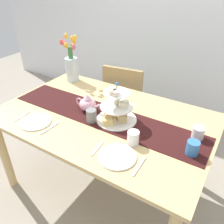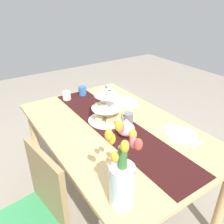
% 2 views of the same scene
% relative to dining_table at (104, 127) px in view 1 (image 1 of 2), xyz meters
% --- Properties ---
extents(ground_plane, '(8.00, 8.00, 0.00)m').
position_rel_dining_table_xyz_m(ground_plane, '(0.00, 0.00, -0.67)').
color(ground_plane, gray).
extents(room_wall_rear, '(6.00, 0.08, 2.60)m').
position_rel_dining_table_xyz_m(room_wall_rear, '(0.00, 1.62, 0.63)').
color(room_wall_rear, silver).
rests_on(room_wall_rear, ground_plane).
extents(dining_table, '(1.62, 1.03, 0.77)m').
position_rel_dining_table_xyz_m(dining_table, '(0.00, 0.00, 0.00)').
color(dining_table, tan).
rests_on(dining_table, ground_plane).
extents(chair_left, '(0.47, 0.47, 0.91)m').
position_rel_dining_table_xyz_m(chair_left, '(-0.21, 0.75, -0.17)').
color(chair_left, '#9C8254').
rests_on(chair_left, ground_plane).
extents(table_runner, '(1.58, 0.32, 0.00)m').
position_rel_dining_table_xyz_m(table_runner, '(0.00, -0.01, 0.10)').
color(table_runner, black).
rests_on(table_runner, dining_table).
extents(tiered_cake_stand, '(0.30, 0.30, 0.30)m').
position_rel_dining_table_xyz_m(tiered_cake_stand, '(0.11, -0.00, 0.19)').
color(tiered_cake_stand, beige).
rests_on(tiered_cake_stand, table_runner).
extents(teapot, '(0.24, 0.13, 0.14)m').
position_rel_dining_table_xyz_m(teapot, '(-0.15, 0.00, 0.16)').
color(teapot, '#E5A8BC').
rests_on(teapot, table_runner).
extents(tulip_vase, '(0.22, 0.16, 0.45)m').
position_rel_dining_table_xyz_m(tulip_vase, '(-0.63, 0.39, 0.26)').
color(tulip_vase, silver).
rests_on(tulip_vase, dining_table).
extents(cream_jug, '(0.08, 0.08, 0.08)m').
position_rel_dining_table_xyz_m(cream_jug, '(0.68, 0.10, 0.14)').
color(cream_jug, white).
rests_on(cream_jug, dining_table).
extents(dinner_plate_left, '(0.23, 0.23, 0.01)m').
position_rel_dining_table_xyz_m(dinner_plate_left, '(-0.37, -0.34, 0.11)').
color(dinner_plate_left, white).
rests_on(dinner_plate_left, dining_table).
extents(fork_left, '(0.02, 0.15, 0.01)m').
position_rel_dining_table_xyz_m(fork_left, '(-0.52, -0.34, 0.10)').
color(fork_left, silver).
rests_on(fork_left, dining_table).
extents(knife_left, '(0.02, 0.17, 0.01)m').
position_rel_dining_table_xyz_m(knife_left, '(-0.23, -0.34, 0.10)').
color(knife_left, silver).
rests_on(knife_left, dining_table).
extents(dinner_plate_right, '(0.23, 0.23, 0.01)m').
position_rel_dining_table_xyz_m(dinner_plate_right, '(0.32, -0.34, 0.11)').
color(dinner_plate_right, white).
rests_on(dinner_plate_right, dining_table).
extents(fork_right, '(0.03, 0.15, 0.01)m').
position_rel_dining_table_xyz_m(fork_right, '(0.18, -0.34, 0.10)').
color(fork_right, silver).
rests_on(fork_right, dining_table).
extents(knife_right, '(0.02, 0.17, 0.01)m').
position_rel_dining_table_xyz_m(knife_right, '(0.47, -0.34, 0.10)').
color(knife_right, silver).
rests_on(knife_right, dining_table).
extents(mug_grey, '(0.08, 0.08, 0.09)m').
position_rel_dining_table_xyz_m(mug_grey, '(-0.03, -0.11, 0.15)').
color(mug_grey, slate).
rests_on(mug_grey, table_runner).
extents(mug_white_text, '(0.08, 0.08, 0.09)m').
position_rel_dining_table_xyz_m(mug_white_text, '(0.34, -0.18, 0.15)').
color(mug_white_text, white).
rests_on(mug_white_text, dining_table).
extents(mug_orange, '(0.08, 0.08, 0.09)m').
position_rel_dining_table_xyz_m(mug_orange, '(0.69, -0.08, 0.15)').
color(mug_orange, '#3370B7').
rests_on(mug_orange, dining_table).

